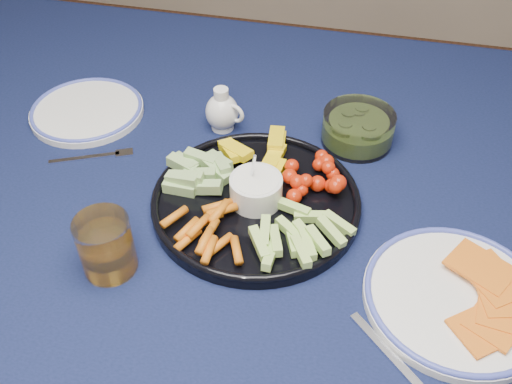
% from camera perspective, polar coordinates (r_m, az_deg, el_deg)
% --- Properties ---
extents(dining_table, '(1.67, 1.07, 0.75)m').
position_cam_1_polar(dining_table, '(1.04, -0.92, -1.44)').
color(dining_table, '#4D3319').
rests_on(dining_table, ground).
extents(crudite_platter, '(0.33, 0.33, 0.11)m').
position_cam_1_polar(crudite_platter, '(0.91, -0.15, -0.59)').
color(crudite_platter, black).
rests_on(crudite_platter, dining_table).
extents(creamer_pitcher, '(0.08, 0.06, 0.09)m').
position_cam_1_polar(creamer_pitcher, '(1.06, -3.38, 8.02)').
color(creamer_pitcher, white).
rests_on(creamer_pitcher, dining_table).
extents(pickle_bowl, '(0.13, 0.13, 0.06)m').
position_cam_1_polar(pickle_bowl, '(1.04, 10.14, 6.19)').
color(pickle_bowl, silver).
rests_on(pickle_bowl, dining_table).
extents(cheese_plate, '(0.25, 0.25, 0.03)m').
position_cam_1_polar(cheese_plate, '(0.83, 19.45, -9.78)').
color(cheese_plate, white).
rests_on(cheese_plate, dining_table).
extents(juice_tumbler, '(0.08, 0.08, 0.09)m').
position_cam_1_polar(juice_tumbler, '(0.83, -14.71, -5.45)').
color(juice_tumbler, silver).
rests_on(juice_tumbler, dining_table).
extents(fork_left, '(0.14, 0.07, 0.00)m').
position_cam_1_polar(fork_left, '(1.05, -15.47, 3.47)').
color(fork_left, silver).
rests_on(fork_left, dining_table).
extents(fork_right, '(0.15, 0.15, 0.00)m').
position_cam_1_polar(fork_right, '(0.76, 15.42, -17.67)').
color(fork_right, silver).
rests_on(fork_right, dining_table).
extents(side_plate_extra, '(0.22, 0.22, 0.02)m').
position_cam_1_polar(side_plate_extra, '(1.15, -16.55, 7.84)').
color(side_plate_extra, white).
rests_on(side_plate_extra, dining_table).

